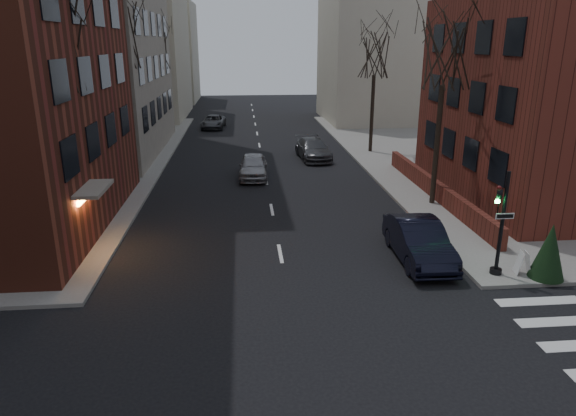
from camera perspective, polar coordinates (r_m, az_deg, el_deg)
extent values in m
cube|color=maroon|center=(32.60, 28.86, 10.44)|extent=(12.00, 14.00, 11.00)
cube|color=maroon|center=(30.15, 16.00, 2.08)|extent=(0.35, 16.00, 1.00)
cube|color=#B8B19B|center=(64.46, -18.14, 17.55)|extent=(14.00, 16.00, 18.00)
cube|color=#B8B19B|center=(60.32, 11.20, 17.15)|extent=(14.00, 14.00, 16.00)
cube|color=#B8B19B|center=(80.87, -13.93, 16.40)|extent=(10.00, 12.00, 14.00)
cylinder|color=black|center=(20.51, 22.69, -1.65)|extent=(0.14, 0.14, 4.00)
cylinder|color=black|center=(21.18, 22.07, -6.50)|extent=(0.44, 0.44, 0.20)
imported|color=black|center=(20.15, 22.34, 0.60)|extent=(0.16, 0.20, 1.00)
sphere|color=#19FF4C|center=(20.06, 22.25, 0.69)|extent=(0.18, 0.18, 0.18)
cube|color=white|center=(20.31, 22.96, -0.83)|extent=(0.70, 0.03, 0.22)
cylinder|color=#2D231C|center=(23.76, -23.04, 4.20)|extent=(0.28, 0.28, 6.65)
cylinder|color=#2D231C|center=(35.15, -17.36, 9.17)|extent=(0.28, 0.28, 7.00)
cylinder|color=#2D231C|center=(48.87, -14.02, 11.30)|extent=(0.28, 0.28, 6.30)
cylinder|color=#2D231C|center=(28.47, 16.21, 6.65)|extent=(0.28, 0.28, 6.30)
cylinder|color=#2D231C|center=(41.68, 9.31, 10.28)|extent=(0.28, 0.28, 5.95)
cylinder|color=black|center=(31.24, -17.64, 7.19)|extent=(0.12, 0.12, 6.00)
sphere|color=#FFA54C|center=(30.86, -18.20, 12.84)|extent=(0.36, 0.36, 0.36)
cylinder|color=black|center=(50.76, -13.00, 11.44)|extent=(0.12, 0.12, 6.00)
sphere|color=#FFA54C|center=(50.53, -13.25, 14.93)|extent=(0.36, 0.36, 0.36)
imported|color=black|center=(21.58, 14.32, -3.56)|extent=(1.84, 5.09, 1.67)
imported|color=gray|center=(33.85, -3.89, 4.68)|extent=(2.05, 4.67, 1.56)
imported|color=#404145|center=(39.37, 2.81, 6.56)|extent=(2.54, 5.42, 1.53)
imported|color=#45464B|center=(54.28, -8.30, 9.46)|extent=(2.55, 4.93, 1.33)
cube|color=silver|center=(21.47, 24.66, -5.53)|extent=(0.49, 0.61, 0.88)
cone|color=black|center=(21.26, 27.05, -4.29)|extent=(1.68, 1.68, 2.12)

